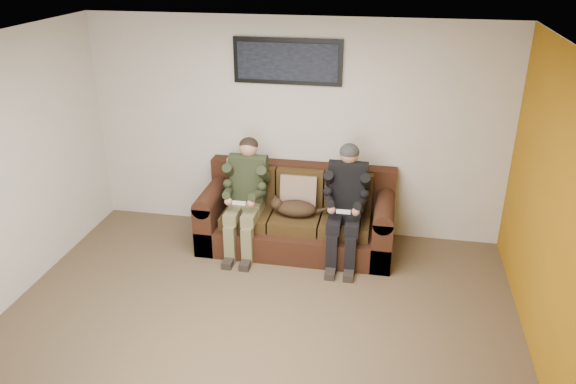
% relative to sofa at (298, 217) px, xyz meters
% --- Properties ---
extents(floor, '(5.00, 5.00, 0.00)m').
position_rel_sofa_xyz_m(floor, '(-0.12, -1.83, -0.35)').
color(floor, brown).
rests_on(floor, ground).
extents(ceiling, '(5.00, 5.00, 0.00)m').
position_rel_sofa_xyz_m(ceiling, '(-0.12, -1.83, 2.25)').
color(ceiling, silver).
rests_on(ceiling, ground).
extents(wall_back, '(5.00, 0.00, 5.00)m').
position_rel_sofa_xyz_m(wall_back, '(-0.12, 0.42, 0.95)').
color(wall_back, beige).
rests_on(wall_back, ground).
extents(wall_right, '(0.00, 4.50, 4.50)m').
position_rel_sofa_xyz_m(wall_right, '(2.38, -1.83, 0.95)').
color(wall_right, beige).
rests_on(wall_right, ground).
extents(accent_wall_right, '(0.00, 4.50, 4.50)m').
position_rel_sofa_xyz_m(accent_wall_right, '(2.37, -1.83, 0.95)').
color(accent_wall_right, '#A16A10').
rests_on(accent_wall_right, ground).
extents(sofa, '(2.23, 0.96, 0.91)m').
position_rel_sofa_xyz_m(sofa, '(0.00, 0.00, 0.00)').
color(sofa, '#341A0F').
rests_on(sofa, ground).
extents(throw_pillow, '(0.43, 0.20, 0.42)m').
position_rel_sofa_xyz_m(throw_pillow, '(0.00, 0.04, 0.30)').
color(throw_pillow, '#8D715C').
rests_on(throw_pillow, sofa).
extents(throw_blanket, '(0.46, 0.22, 0.08)m').
position_rel_sofa_xyz_m(throw_blanket, '(-0.68, 0.28, 0.57)').
color(throw_blanket, tan).
rests_on(throw_blanket, sofa).
extents(person_left, '(0.51, 0.87, 1.30)m').
position_rel_sofa_xyz_m(person_left, '(-0.58, -0.19, 0.39)').
color(person_left, olive).
rests_on(person_left, sofa).
extents(person_right, '(0.51, 0.86, 1.31)m').
position_rel_sofa_xyz_m(person_right, '(0.58, -0.19, 0.39)').
color(person_right, black).
rests_on(person_right, sofa).
extents(cat, '(0.66, 0.26, 0.24)m').
position_rel_sofa_xyz_m(cat, '(-0.01, -0.18, 0.20)').
color(cat, '#412B19').
rests_on(cat, sofa).
extents(framed_poster, '(1.25, 0.05, 0.52)m').
position_rel_sofa_xyz_m(framed_poster, '(-0.20, 0.39, 1.75)').
color(framed_poster, black).
rests_on(framed_poster, wall_back).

